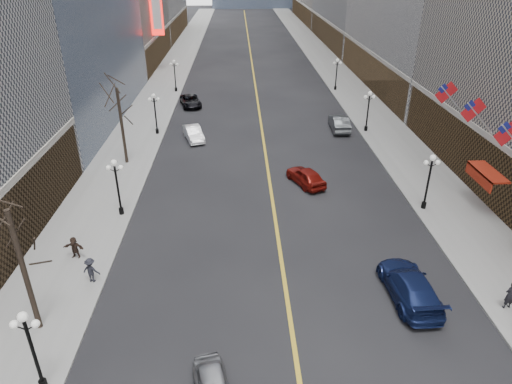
{
  "coord_description": "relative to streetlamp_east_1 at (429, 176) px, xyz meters",
  "views": [
    {
      "loc": [
        -2.63,
        -0.83,
        17.81
      ],
      "look_at": [
        -1.86,
        18.77,
        7.65
      ],
      "focal_mm": 32.0,
      "sensor_mm": 36.0,
      "label": 1
    }
  ],
  "objects": [
    {
      "name": "tree_west_near",
      "position": [
        -25.3,
        -12.0,
        3.34
      ],
      "size": [
        3.6,
        3.6,
        7.92
      ],
      "color": "#2D231C",
      "rests_on": "sidewalk_west"
    },
    {
      "name": "streetlamp_west_0",
      "position": [
        -23.6,
        -16.0,
        0.0
      ],
      "size": [
        1.26,
        0.44,
        4.52
      ],
      "color": "black",
      "rests_on": "sidewalk_west"
    },
    {
      "name": "car_nb_mid",
      "position": [
        -19.38,
        16.16,
        -2.16
      ],
      "size": [
        2.82,
        4.79,
        1.49
      ],
      "primitive_type": "imported",
      "rotation": [
        0.0,
        0.0,
        0.29
      ],
      "color": "white",
      "rests_on": "ground"
    },
    {
      "name": "sidewalk_west",
      "position": [
        -25.8,
        40.0,
        -2.83
      ],
      "size": [
        6.0,
        230.0,
        0.15
      ],
      "primitive_type": "cube",
      "color": "gray",
      "rests_on": "ground"
    },
    {
      "name": "car_sb_near",
      "position": [
        -4.71,
        -10.26,
        -2.05
      ],
      "size": [
        2.63,
        5.96,
        1.7
      ],
      "primitive_type": "imported",
      "rotation": [
        0.0,
        0.0,
        3.18
      ],
      "color": "#15204F",
      "rests_on": "ground"
    },
    {
      "name": "car_nb_far",
      "position": [
        -20.8,
        28.78,
        -2.19
      ],
      "size": [
        3.52,
        5.55,
        1.43
      ],
      "primitive_type": "imported",
      "rotation": [
        0.0,
        0.0,
        0.24
      ],
      "color": "black",
      "rests_on": "ground"
    },
    {
      "name": "sidewalk_east",
      "position": [
        2.2,
        40.0,
        -2.83
      ],
      "size": [
        6.0,
        230.0,
        0.15
      ],
      "primitive_type": "cube",
      "color": "gray",
      "rests_on": "ground"
    },
    {
      "name": "streetlamp_east_3",
      "position": [
        0.0,
        36.0,
        0.0
      ],
      "size": [
        1.26,
        0.44,
        4.52
      ],
      "color": "black",
      "rests_on": "sidewalk_east"
    },
    {
      "name": "car_sb_mid",
      "position": [
        -8.68,
        4.87,
        -2.13
      ],
      "size": [
        3.48,
        4.89,
        1.55
      ],
      "primitive_type": "imported",
      "rotation": [
        0.0,
        0.0,
        3.55
      ],
      "color": "maroon",
      "rests_on": "ground"
    },
    {
      "name": "lane_line",
      "position": [
        -11.8,
        50.0,
        -2.89
      ],
      "size": [
        0.25,
        200.0,
        0.02
      ],
      "primitive_type": "cube",
      "color": "gold",
      "rests_on": "ground"
    },
    {
      "name": "streetlamp_west_1",
      "position": [
        -23.6,
        0.0,
        0.0
      ],
      "size": [
        1.26,
        0.44,
        4.52
      ],
      "color": "black",
      "rests_on": "sidewalk_west"
    },
    {
      "name": "streetlamp_east_2",
      "position": [
        0.0,
        18.0,
        0.0
      ],
      "size": [
        1.26,
        0.44,
        4.52
      ],
      "color": "black",
      "rests_on": "sidewalk_east"
    },
    {
      "name": "flag_3",
      "position": [
        3.51,
        -3.0,
        4.39
      ],
      "size": [
        2.87,
        0.12,
        2.87
      ],
      "color": "#B2B2B7",
      "rests_on": "ground"
    },
    {
      "name": "streetlamp_west_2",
      "position": [
        -23.6,
        18.0,
        0.0
      ],
      "size": [
        1.26,
        0.44,
        4.52
      ],
      "color": "black",
      "rests_on": "sidewalk_west"
    },
    {
      "name": "car_sb_far",
      "position": [
        -2.94,
        18.7,
        -2.05
      ],
      "size": [
        1.98,
        5.25,
        1.71
      ],
      "primitive_type": "imported",
      "rotation": [
        0.0,
        0.0,
        3.11
      ],
      "color": "#474A4E",
      "rests_on": "ground"
    },
    {
      "name": "flag_4",
      "position": [
        3.51,
        2.0,
        4.39
      ],
      "size": [
        2.87,
        0.12,
        2.87
      ],
      "color": "#B2B2B7",
      "rests_on": "ground"
    },
    {
      "name": "streetlamp_west_3",
      "position": [
        -23.6,
        36.0,
        0.0
      ],
      "size": [
        1.26,
        0.44,
        4.52
      ],
      "color": "black",
      "rests_on": "sidewalk_west"
    },
    {
      "name": "ped_ne_corner",
      "position": [
        0.48,
        -11.51,
        -1.87
      ],
      "size": [
        0.72,
        0.59,
        1.77
      ],
      "primitive_type": "imported",
      "rotation": [
        0.0,
        0.0,
        3.33
      ],
      "color": "black",
      "rests_on": "sidewalk_east"
    },
    {
      "name": "awning_c",
      "position": [
        4.3,
        -0.0,
        0.18
      ],
      "size": [
        1.4,
        4.0,
        0.93
      ],
      "color": "maroon",
      "rests_on": "ground"
    },
    {
      "name": "tree_west_far",
      "position": [
        -25.3,
        10.0,
        3.34
      ],
      "size": [
        3.6,
        3.6,
        7.92
      ],
      "color": "#2D231C",
      "rests_on": "sidewalk_west"
    },
    {
      "name": "streetlamp_east_1",
      "position": [
        0.0,
        0.0,
        0.0
      ],
      "size": [
        1.26,
        0.44,
        4.52
      ],
      "color": "black",
      "rests_on": "sidewalk_east"
    },
    {
      "name": "flag_5",
      "position": [
        3.51,
        7.0,
        4.39
      ],
      "size": [
        2.87,
        0.12,
        2.87
      ],
      "color": "#B2B2B7",
      "rests_on": "ground"
    },
    {
      "name": "ped_west_far",
      "position": [
        -25.32,
        -5.63,
        -1.99
      ],
      "size": [
        1.46,
        0.68,
        1.52
      ],
      "primitive_type": "imported",
      "rotation": [
        0.0,
        0.0,
        -0.2
      ],
      "color": "black",
      "rests_on": "sidewalk_west"
    },
    {
      "name": "ped_west_walk",
      "position": [
        -23.53,
        -8.22,
        -1.93
      ],
      "size": [
        1.13,
        0.65,
        1.65
      ],
      "primitive_type": "imported",
      "rotation": [
        0.0,
        0.0,
        2.93
      ],
      "color": "black",
      "rests_on": "sidewalk_west"
    }
  ]
}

